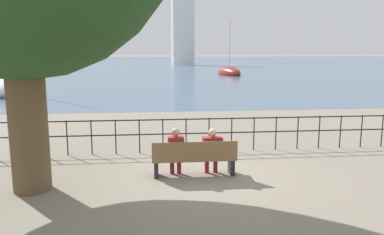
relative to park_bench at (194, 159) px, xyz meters
name	(u,v)px	position (x,y,z in m)	size (l,w,h in m)	color
ground_plane	(194,175)	(0.00, 0.07, -0.44)	(1000.00, 1000.00, 0.00)	gray
harbor_water	(154,60)	(0.00, 160.30, -0.44)	(600.00, 300.00, 0.01)	#47607A
park_bench	(194,159)	(0.00, 0.00, 0.00)	(2.08, 0.45, 0.90)	brown
seated_person_left	(176,150)	(-0.45, 0.08, 0.22)	(0.39, 0.35, 1.21)	maroon
seated_person_right	(212,149)	(0.45, 0.08, 0.21)	(0.49, 0.35, 1.18)	maroon
promenade_railing	(186,130)	(0.00, 2.29, 0.25)	(15.56, 0.04, 1.05)	black
sailboat_0	(229,73)	(9.46, 41.80, -0.09)	(3.28, 6.22, 7.80)	maroon
sailboat_1	(13,88)	(-11.70, 21.14, -0.08)	(3.38, 9.03, 10.58)	silver
sailboat_2	(36,74)	(-16.06, 41.74, -0.17)	(2.42, 7.18, 7.42)	silver
harbor_lighthouse	(183,27)	(6.76, 86.22, 8.96)	(5.82, 5.82, 20.22)	white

